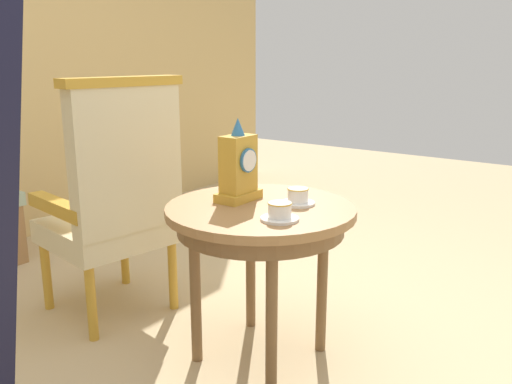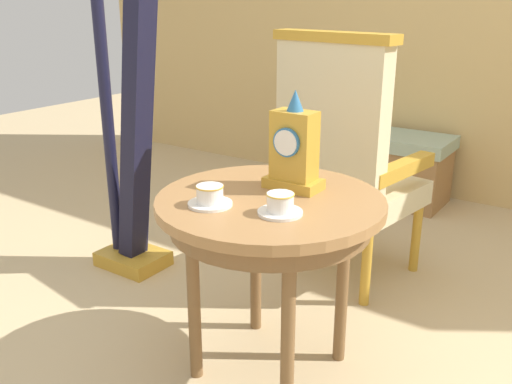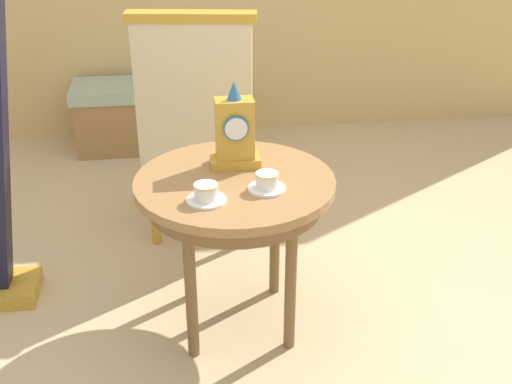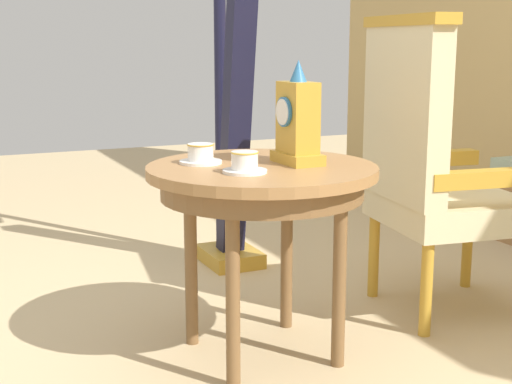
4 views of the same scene
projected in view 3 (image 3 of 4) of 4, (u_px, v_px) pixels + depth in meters
The scene contains 7 objects.
ground_plane at pixel (231, 321), 2.68m from camera, with size 10.00×10.00×0.00m, color tan.
side_table at pixel (235, 196), 2.42m from camera, with size 0.75×0.75×0.65m.
teacup_left at pixel (206, 194), 2.21m from camera, with size 0.14×0.14×0.07m.
teacup_right at pixel (267, 182), 2.29m from camera, with size 0.14×0.14×0.07m.
mantel_clock at pixel (235, 133), 2.44m from camera, with size 0.19×0.11×0.34m.
armchair at pixel (198, 124), 3.07m from camera, with size 0.61×0.61×1.14m.
window_bench at pixel (144, 115), 4.26m from camera, with size 0.90×0.40×0.44m.
Camera 3 is at (-0.18, -2.15, 1.68)m, focal length 45.28 mm.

